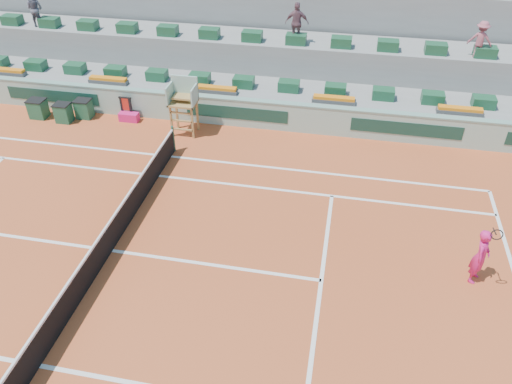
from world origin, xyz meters
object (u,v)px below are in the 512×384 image
(umpire_chair, at_px, (183,98))
(tennis_player, at_px, (481,256))
(drink_cooler_a, at_px, (84,109))
(player_bag, at_px, (129,117))

(umpire_chair, distance_m, tennis_player, 12.54)
(drink_cooler_a, height_order, tennis_player, tennis_player)
(player_bag, height_order, tennis_player, tennis_player)
(tennis_player, bearing_deg, drink_cooler_a, 155.80)
(player_bag, bearing_deg, umpire_chair, -9.13)
(drink_cooler_a, xyz_separation_m, tennis_player, (15.47, -6.95, 0.47))
(umpire_chair, relative_size, drink_cooler_a, 2.86)
(umpire_chair, xyz_separation_m, drink_cooler_a, (-4.81, 0.38, -1.12))
(player_bag, height_order, umpire_chair, umpire_chair)
(umpire_chair, height_order, tennis_player, umpire_chair)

